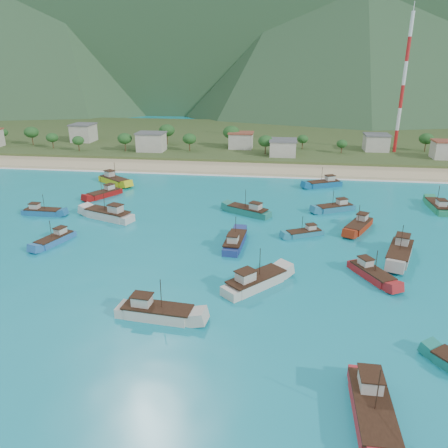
# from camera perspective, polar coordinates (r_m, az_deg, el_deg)

# --- Properties ---
(ground) EXTENTS (600.00, 600.00, 0.00)m
(ground) POSITION_cam_1_polar(r_m,az_deg,el_deg) (74.12, -6.38, -6.81)
(ground) COLOR #0D8498
(ground) RESTS_ON ground
(beach) EXTENTS (400.00, 18.00, 1.20)m
(beach) POSITION_cam_1_polar(r_m,az_deg,el_deg) (147.66, 0.97, 7.26)
(beach) COLOR beige
(beach) RESTS_ON ground
(land) EXTENTS (400.00, 110.00, 2.40)m
(land) POSITION_cam_1_polar(r_m,az_deg,el_deg) (207.21, 3.02, 11.09)
(land) COLOR #385123
(land) RESTS_ON ground
(surf_line) EXTENTS (400.00, 2.50, 0.08)m
(surf_line) POSITION_cam_1_polar(r_m,az_deg,el_deg) (138.50, 0.50, 6.37)
(surf_line) COLOR white
(surf_line) RESTS_ON ground
(village) EXTENTS (214.73, 27.82, 6.90)m
(village) POSITION_cam_1_polar(r_m,az_deg,el_deg) (170.95, 1.53, 10.66)
(village) COLOR beige
(village) RESTS_ON ground
(vegetation) EXTENTS (273.41, 25.65, 8.69)m
(vegetation) POSITION_cam_1_polar(r_m,az_deg,el_deg) (171.60, -0.17, 10.87)
(vegetation) COLOR #235623
(vegetation) RESTS_ON ground
(radio_tower) EXTENTS (1.20, 1.20, 48.28)m
(radio_tower) POSITION_cam_1_polar(r_m,az_deg,el_deg) (176.91, 22.37, 16.44)
(radio_tower) COLOR red
(radio_tower) RESTS_ON ground
(boat_1) EXTENTS (9.20, 2.83, 5.42)m
(boat_1) POSITION_cam_1_polar(r_m,az_deg,el_deg) (110.95, -22.64, 1.44)
(boat_1) COLOR #1E6297
(boat_1) RESTS_ON ground
(boat_2) EXTENTS (5.26, 9.41, 5.33)m
(boat_2) POSITION_cam_1_polar(r_m,az_deg,el_deg) (92.80, -21.20, -1.97)
(boat_2) COLOR #2967A8
(boat_2) RESTS_ON ground
(boat_3) EXTENTS (8.13, 5.68, 4.69)m
(boat_3) POSITION_cam_1_polar(r_m,az_deg,el_deg) (91.58, 10.45, -1.23)
(boat_3) COLOR teal
(boat_3) RESTS_ON ground
(boat_4) EXTENTS (7.10, 9.66, 5.62)m
(boat_4) POSITION_cam_1_polar(r_m,az_deg,el_deg) (77.07, 18.69, -6.20)
(boat_4) COLOR #AE1E21
(boat_4) RESTS_ON ground
(boat_9) EXTENTS (3.66, 12.01, 7.08)m
(boat_9) POSITION_cam_1_polar(r_m,az_deg,el_deg) (50.01, 18.77, -22.07)
(boat_9) COLOR #B5262C
(boat_9) RESTS_ON ground
(boat_10) EXTENTS (11.41, 9.68, 6.88)m
(boat_10) POSITION_cam_1_polar(r_m,az_deg,el_deg) (132.76, -14.16, 5.50)
(boat_10) COLOR gold
(boat_10) RESTS_ON ground
(boat_11) EXTENTS (12.76, 7.76, 7.25)m
(boat_11) POSITION_cam_1_polar(r_m,az_deg,el_deg) (102.96, -14.84, 1.15)
(boat_11) COLOR beige
(boat_11) RESTS_ON ground
(boat_17) EXTENTS (7.44, 12.61, 7.15)m
(boat_17) POSITION_cam_1_polar(r_m,az_deg,el_deg) (86.14, 21.97, -3.56)
(boat_17) COLOR #A39D93
(boat_17) RESTS_ON ground
(boat_19) EXTENTS (10.38, 10.95, 6.89)m
(boat_19) POSITION_cam_1_polar(r_m,az_deg,el_deg) (70.18, 4.10, -7.60)
(boat_19) COLOR beige
(boat_19) RESTS_ON ground
(boat_20) EXTENTS (7.41, 10.60, 6.11)m
(boat_20) POSITION_cam_1_polar(r_m,az_deg,el_deg) (97.57, 17.18, -0.30)
(boat_20) COLOR #97270F
(boat_20) RESTS_ON ground
(boat_22) EXTENTS (10.97, 7.82, 6.34)m
(boat_22) POSITION_cam_1_polar(r_m,az_deg,el_deg) (102.59, 3.20, 1.66)
(boat_22) COLOR #1F7566
(boat_22) RESTS_ON ground
(boat_23) EXTENTS (3.82, 10.69, 6.21)m
(boat_23) POSITION_cam_1_polar(r_m,az_deg,el_deg) (84.99, 1.42, -2.43)
(boat_23) COLOR navy
(boat_23) RESTS_ON ground
(boat_25) EXTENTS (7.45, 9.95, 5.80)m
(boat_25) POSITION_cam_1_polar(r_m,az_deg,el_deg) (120.66, -15.35, 3.80)
(boat_25) COLOR maroon
(boat_25) RESTS_ON ground
(boat_26) EXTENTS (11.29, 4.25, 6.52)m
(boat_26) POSITION_cam_1_polar(r_m,az_deg,el_deg) (63.10, -8.84, -11.37)
(boat_26) COLOR beige
(boat_26) RESTS_ON ground
(boat_27) EXTENTS (3.41, 10.60, 6.21)m
(boat_27) POSITION_cam_1_polar(r_m,az_deg,el_deg) (117.69, 26.11, 2.02)
(boat_27) COLOR #1F7F53
(boat_27) RESTS_ON ground
(boat_29) EXTENTS (10.67, 7.44, 6.15)m
(boat_29) POSITION_cam_1_polar(r_m,az_deg,el_deg) (128.98, 12.89, 5.11)
(boat_29) COLOR #0F598A
(boat_29) RESTS_ON ground
(boat_30) EXTENTS (9.90, 7.01, 5.72)m
(boat_30) POSITION_cam_1_polar(r_m,az_deg,el_deg) (108.38, 14.29, 2.02)
(boat_30) COLOR teal
(boat_30) RESTS_ON ground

